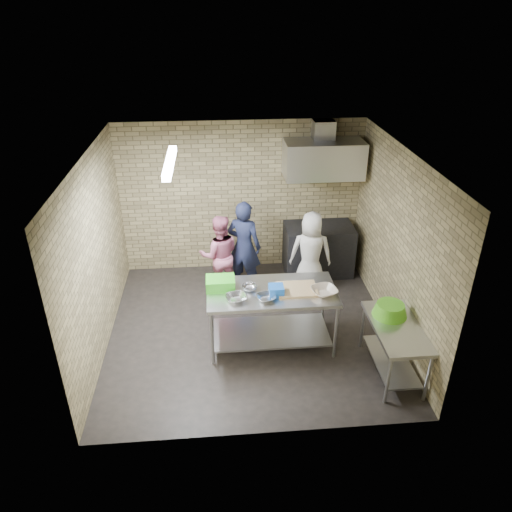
{
  "coord_description": "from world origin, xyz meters",
  "views": [
    {
      "loc": [
        -0.44,
        -5.94,
        4.47
      ],
      "look_at": [
        0.1,
        0.2,
        1.15
      ],
      "focal_mm": 33.95,
      "sensor_mm": 36.0,
      "label": 1
    }
  ],
  "objects": [
    {
      "name": "right_wall",
      "position": [
        2.1,
        0.0,
        1.35
      ],
      "size": [
        0.06,
        4.0,
        2.7
      ],
      "primitive_type": "cube",
      "color": "tan",
      "rests_on": "ground"
    },
    {
      "name": "green_crate",
      "position": [
        -0.43,
        -0.22,
        0.97
      ],
      "size": [
        0.4,
        0.3,
        0.16
      ],
      "primitive_type": "cube",
      "color": "green",
      "rests_on": "prep_table"
    },
    {
      "name": "woman_white",
      "position": [
        1.09,
        1.04,
        0.71
      ],
      "size": [
        0.76,
        0.55,
        1.43
      ],
      "primitive_type": "imported",
      "rotation": [
        0.0,
        0.0,
        2.99
      ],
      "color": "white",
      "rests_on": "floor"
    },
    {
      "name": "mixing_bowl_c",
      "position": [
        0.17,
        -0.56,
        0.92
      ],
      "size": [
        0.31,
        0.31,
        0.06
      ],
      "primitive_type": "imported",
      "rotation": [
        0.0,
        0.0,
        0.26
      ],
      "color": "#B9BCC1",
      "rests_on": "prep_table"
    },
    {
      "name": "cutting_board",
      "position": [
        0.62,
        -0.36,
        0.91
      ],
      "size": [
        0.55,
        0.42,
        0.03
      ],
      "primitive_type": "cube",
      "color": "#CFB677",
      "rests_on": "prep_table"
    },
    {
      "name": "fluorescent_fixture",
      "position": [
        -1.0,
        0.0,
        2.64
      ],
      "size": [
        0.1,
        1.25,
        0.08
      ],
      "primitive_type": "cube",
      "color": "white",
      "rests_on": "ceiling"
    },
    {
      "name": "range_hood",
      "position": [
        1.35,
        1.7,
        2.1
      ],
      "size": [
        1.3,
        0.6,
        0.6
      ],
      "primitive_type": "cube",
      "color": "silver",
      "rests_on": "back_wall"
    },
    {
      "name": "bottle_green",
      "position": [
        1.8,
        1.89,
        2.02
      ],
      "size": [
        0.06,
        0.06,
        0.15
      ],
      "primitive_type": "cylinder",
      "color": "green",
      "rests_on": "wall_shelf"
    },
    {
      "name": "stove",
      "position": [
        1.35,
        1.65,
        0.45
      ],
      "size": [
        1.2,
        0.7,
        0.9
      ],
      "primitive_type": "cube",
      "color": "black",
      "rests_on": "floor"
    },
    {
      "name": "mixing_bowl_a",
      "position": [
        -0.23,
        -0.54,
        0.93
      ],
      "size": [
        0.34,
        0.34,
        0.07
      ],
      "primitive_type": "imported",
      "rotation": [
        0.0,
        0.0,
        0.26
      ],
      "color": "silver",
      "rests_on": "prep_table"
    },
    {
      "name": "side_counter",
      "position": [
        1.8,
        -1.1,
        0.38
      ],
      "size": [
        0.6,
        1.2,
        0.75
      ],
      "primitive_type": "cube",
      "color": "silver",
      "rests_on": "floor"
    },
    {
      "name": "floor",
      "position": [
        0.0,
        0.0,
        0.0
      ],
      "size": [
        4.2,
        4.2,
        0.0
      ],
      "primitive_type": "plane",
      "color": "black",
      "rests_on": "ground"
    },
    {
      "name": "man_navy",
      "position": [
        -0.01,
        1.2,
        0.8
      ],
      "size": [
        0.69,
        0.58,
        1.6
      ],
      "primitive_type": "imported",
      "rotation": [
        0.0,
        0.0,
        2.73
      ],
      "color": "black",
      "rests_on": "floor"
    },
    {
      "name": "green_basin",
      "position": [
        1.78,
        -0.85,
        0.83
      ],
      "size": [
        0.46,
        0.46,
        0.17
      ],
      "primitive_type": null,
      "color": "#59C626",
      "rests_on": "side_counter"
    },
    {
      "name": "prep_table",
      "position": [
        0.27,
        -0.34,
        0.45
      ],
      "size": [
        1.79,
        0.89,
        0.89
      ],
      "primitive_type": "cube",
      "color": "silver",
      "rests_on": "floor"
    },
    {
      "name": "front_wall",
      "position": [
        0.0,
        -2.0,
        1.35
      ],
      "size": [
        4.2,
        0.06,
        2.7
      ],
      "primitive_type": "cube",
      "color": "tan",
      "rests_on": "ground"
    },
    {
      "name": "ceramic_bowl",
      "position": [
        0.97,
        -0.49,
        0.94
      ],
      "size": [
        0.42,
        0.42,
        0.08
      ],
      "primitive_type": "imported",
      "rotation": [
        0.0,
        0.0,
        0.26
      ],
      "color": "#C1B09A",
      "rests_on": "prep_table"
    },
    {
      "name": "ceiling",
      "position": [
        0.0,
        0.0,
        2.7
      ],
      "size": [
        4.2,
        4.2,
        0.0
      ],
      "primitive_type": "plane",
      "rotation": [
        3.14,
        0.0,
        0.0
      ],
      "color": "black",
      "rests_on": "ground"
    },
    {
      "name": "bottle_red",
      "position": [
        1.4,
        1.89,
        2.03
      ],
      "size": [
        0.07,
        0.07,
        0.18
      ],
      "primitive_type": "cylinder",
      "color": "#B22619",
      "rests_on": "wall_shelf"
    },
    {
      "name": "left_wall",
      "position": [
        -2.1,
        0.0,
        1.35
      ],
      "size": [
        0.06,
        4.0,
        2.7
      ],
      "primitive_type": "cube",
      "color": "tan",
      "rests_on": "ground"
    },
    {
      "name": "woman_pink",
      "position": [
        -0.42,
        1.13,
        0.7
      ],
      "size": [
        0.71,
        0.57,
        1.39
      ],
      "primitive_type": "imported",
      "rotation": [
        0.0,
        0.0,
        3.21
      ],
      "color": "#CD6C8E",
      "rests_on": "floor"
    },
    {
      "name": "back_wall",
      "position": [
        0.0,
        2.0,
        1.35
      ],
      "size": [
        4.2,
        0.06,
        2.7
      ],
      "primitive_type": "cube",
      "color": "tan",
      "rests_on": "ground"
    },
    {
      "name": "hood_duct",
      "position": [
        1.35,
        1.85,
        2.55
      ],
      "size": [
        0.35,
        0.3,
        0.3
      ],
      "primitive_type": "cube",
      "color": "#A5A8AD",
      "rests_on": "back_wall"
    },
    {
      "name": "mixing_bowl_b",
      "position": [
        -0.03,
        -0.29,
        0.93
      ],
      "size": [
        0.26,
        0.26,
        0.07
      ],
      "primitive_type": "imported",
      "rotation": [
        0.0,
        0.0,
        0.26
      ],
      "color": "#A8AAAF",
      "rests_on": "prep_table"
    },
    {
      "name": "blue_tub",
      "position": [
        0.32,
        -0.44,
        0.96
      ],
      "size": [
        0.2,
        0.2,
        0.13
      ],
      "primitive_type": "cube",
      "color": "blue",
      "rests_on": "prep_table"
    },
    {
      "name": "wall_shelf",
      "position": [
        1.65,
        1.89,
        1.92
      ],
      "size": [
        0.8,
        0.2,
        0.04
      ],
      "primitive_type": "cube",
      "color": "#3F2B19",
      "rests_on": "back_wall"
    }
  ]
}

